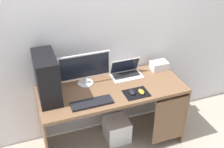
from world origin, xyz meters
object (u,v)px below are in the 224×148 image
(mouse_right, at_px, (141,92))
(subwoofer, at_px, (117,130))
(laptop, at_px, (126,72))
(monitor, at_px, (85,68))
(mouse_left, at_px, (132,92))
(projector, at_px, (159,66))
(pc_tower, at_px, (47,77))
(keyboard, at_px, (92,103))

(mouse_right, relative_size, subwoofer, 0.34)
(subwoofer, bearing_deg, laptop, 45.42)
(monitor, relative_size, mouse_right, 5.90)
(monitor, height_order, mouse_left, monitor)
(projector, distance_m, mouse_right, 0.57)
(projector, bearing_deg, pc_tower, -174.88)
(laptop, bearing_deg, mouse_left, -102.70)
(keyboard, bearing_deg, mouse_left, 2.57)
(mouse_right, height_order, subwoofer, mouse_right)
(keyboard, distance_m, mouse_right, 0.54)
(pc_tower, height_order, laptop, pc_tower)
(subwoofer, bearing_deg, monitor, 152.32)
(pc_tower, xyz_separation_m, subwoofer, (0.73, -0.05, -0.87))
(keyboard, relative_size, subwoofer, 1.49)
(monitor, relative_size, mouse_left, 5.90)
(pc_tower, distance_m, subwoofer, 1.14)
(pc_tower, height_order, mouse_left, pc_tower)
(keyboard, height_order, mouse_left, mouse_left)
(pc_tower, bearing_deg, mouse_left, -16.25)
(monitor, relative_size, projector, 2.83)
(pc_tower, relative_size, subwoofer, 1.70)
(mouse_left, bearing_deg, mouse_right, -14.74)
(monitor, height_order, subwoofer, monitor)
(pc_tower, height_order, projector, pc_tower)
(laptop, distance_m, projector, 0.43)
(subwoofer, bearing_deg, pc_tower, 175.83)
(mouse_left, distance_m, subwoofer, 0.69)
(subwoofer, bearing_deg, projector, 15.97)
(laptop, relative_size, keyboard, 0.84)
(laptop, distance_m, mouse_left, 0.37)
(mouse_left, xyz_separation_m, mouse_right, (0.10, -0.03, 0.00))
(pc_tower, bearing_deg, subwoofer, -4.17)
(mouse_right, bearing_deg, laptop, 91.94)
(monitor, bearing_deg, projector, 0.54)
(projector, height_order, mouse_right, projector)
(pc_tower, xyz_separation_m, mouse_left, (0.82, -0.24, -0.22))
(keyboard, bearing_deg, mouse_right, -0.53)
(mouse_left, height_order, mouse_right, same)
(keyboard, xyz_separation_m, subwoofer, (0.35, 0.21, -0.65))
(pc_tower, xyz_separation_m, projector, (1.33, 0.12, -0.19))
(pc_tower, relative_size, mouse_left, 4.98)
(monitor, distance_m, laptop, 0.51)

